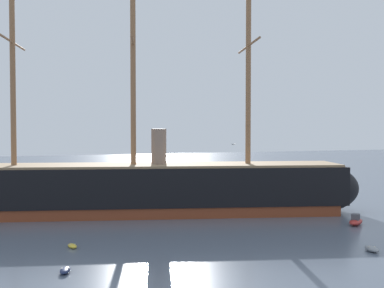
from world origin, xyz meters
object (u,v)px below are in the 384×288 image
dinghy_alongside_bow (72,246)px  sailboat_distant_centre (169,197)px  dinghy_mid_left (65,270)px  tall_ship (134,188)px  seagull_in_flight (233,144)px  motorboat_far_right (322,198)px  motorboat_alongside_stern (356,221)px  dinghy_mid_right (372,249)px

dinghy_alongside_bow → sailboat_distant_centre: 35.58m
dinghy_mid_left → tall_ship: bearing=66.8°
tall_ship → seagull_in_flight: bearing=-67.5°
dinghy_alongside_bow → seagull_in_flight: size_ratio=1.76×
dinghy_alongside_bow → motorboat_far_right: 47.53m
motorboat_alongside_stern → sailboat_distant_centre: 33.57m
tall_ship → dinghy_alongside_bow: bearing=-119.7°
dinghy_mid_left → seagull_in_flight: size_ratio=1.95×
motorboat_far_right → seagull_in_flight: bearing=-139.6°
tall_ship → motorboat_alongside_stern: 30.86m
tall_ship → sailboat_distant_centre: size_ratio=10.81×
dinghy_mid_left → dinghy_mid_right: size_ratio=0.90×
dinghy_alongside_bow → motorboat_far_right: size_ratio=0.45×
dinghy_mid_left → dinghy_alongside_bow: (1.37, 9.12, -0.02)m
dinghy_mid_right → motorboat_alongside_stern: (6.92, 12.32, 0.25)m
motorboat_far_right → tall_ship: bearing=-175.6°
dinghy_mid_left → dinghy_alongside_bow: bearing=81.4°
dinghy_alongside_bow → dinghy_mid_left: bearing=-98.6°
dinghy_mid_right → motorboat_far_right: bearing=66.2°
tall_ship → dinghy_alongside_bow: (-10.16, -17.79, -3.63)m
dinghy_mid_left → sailboat_distant_centre: (20.24, 39.28, 0.33)m
seagull_in_flight → motorboat_alongside_stern: bearing=7.3°
motorboat_alongside_stern → seagull_in_flight: size_ratio=3.32×
dinghy_mid_left → motorboat_alongside_stern: bearing=15.6°
tall_ship → dinghy_mid_right: bearing=-56.6°
dinghy_mid_left → seagull_in_flight: seagull_in_flight is taller
tall_ship → seagull_in_flight: (7.77, -18.79, 6.93)m
dinghy_mid_right → dinghy_alongside_bow: dinghy_mid_right is taller
dinghy_mid_left → sailboat_distant_centre: size_ratio=0.31×
tall_ship → dinghy_mid_left: size_ratio=34.41×
tall_ship → dinghy_mid_right: 34.67m
dinghy_mid_left → seagull_in_flight: 23.44m
dinghy_alongside_bow → motorboat_far_right: motorboat_far_right is taller
motorboat_alongside_stern → dinghy_mid_left: bearing=-164.4°
dinghy_mid_left → seagull_in_flight: (19.29, 8.12, 10.54)m
dinghy_mid_right → sailboat_distant_centre: sailboat_distant_centre is taller
tall_ship → sailboat_distant_centre: bearing=54.9°
tall_ship → motorboat_far_right: bearing=4.4°
tall_ship → sailboat_distant_centre: tall_ship is taller
dinghy_mid_right → motorboat_far_right: (13.83, 31.32, 0.33)m
dinghy_mid_left → motorboat_far_right: 53.22m
dinghy_mid_left → motorboat_alongside_stern: size_ratio=0.59×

